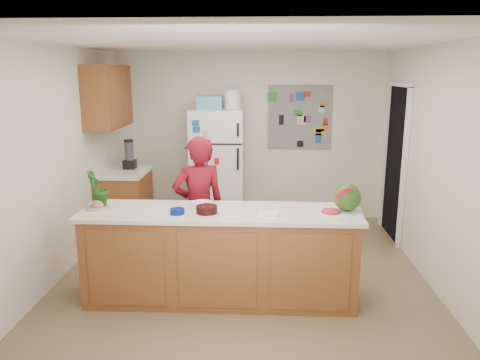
{
  "coord_description": "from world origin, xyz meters",
  "views": [
    {
      "loc": [
        0.21,
        -4.78,
        2.23
      ],
      "look_at": [
        -0.04,
        0.2,
        1.06
      ],
      "focal_mm": 35.0,
      "sensor_mm": 36.0,
      "label": 1
    }
  ],
  "objects_px": {
    "watermelon": "(347,197)",
    "cherry_bowl": "(207,209)",
    "refrigerator": "(218,167)",
    "person": "(199,208)"
  },
  "relations": [
    {
      "from": "watermelon",
      "to": "cherry_bowl",
      "type": "height_order",
      "value": "watermelon"
    },
    {
      "from": "watermelon",
      "to": "refrigerator",
      "type": "bearing_deg",
      "value": 121.83
    },
    {
      "from": "refrigerator",
      "to": "watermelon",
      "type": "xyz_separation_m",
      "value": [
        1.46,
        -2.35,
        0.21
      ]
    },
    {
      "from": "cherry_bowl",
      "to": "refrigerator",
      "type": "bearing_deg",
      "value": 93.11
    },
    {
      "from": "person",
      "to": "refrigerator",
      "type": "bearing_deg",
      "value": -112.41
    },
    {
      "from": "watermelon",
      "to": "cherry_bowl",
      "type": "relative_size",
      "value": 1.29
    },
    {
      "from": "refrigerator",
      "to": "cherry_bowl",
      "type": "height_order",
      "value": "refrigerator"
    },
    {
      "from": "refrigerator",
      "to": "cherry_bowl",
      "type": "relative_size",
      "value": 8.49
    },
    {
      "from": "person",
      "to": "watermelon",
      "type": "height_order",
      "value": "person"
    },
    {
      "from": "person",
      "to": "watermelon",
      "type": "bearing_deg",
      "value": 139.26
    }
  ]
}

